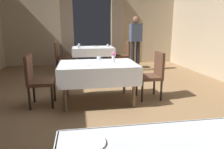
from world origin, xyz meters
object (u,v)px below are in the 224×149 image
glass_far_b (108,45)px  plate_mid_b (85,65)px  chair_mid_left (37,78)px  plate_far_d (94,46)px  dining_table_far (93,50)px  glass_far_c (78,47)px  plate_near_c (87,143)px  flower_vase_mid (113,57)px  glass_mid_c (99,58)px  glass_far_a (79,45)px  chair_far_left (60,55)px  chair_mid_right (153,73)px  chair_far_right (124,54)px  person_waiter_by_doorway (136,39)px  dining_table_mid (98,69)px

glass_far_b → plate_mid_b: bearing=-104.7°
chair_mid_left → glass_far_b: size_ratio=10.96×
plate_mid_b → plate_far_d: bearing=82.9°
dining_table_far → glass_far_c: bearing=-149.3°
plate_near_c → glass_far_c: glass_far_c is taller
flower_vase_mid → glass_far_c: 2.80m
chair_mid_left → glass_mid_c: size_ratio=10.76×
glass_mid_c → glass_far_a: size_ratio=0.88×
glass_far_a → plate_mid_b: bearing=-88.7°
chair_far_left → plate_near_c: chair_far_left is taller
glass_far_b → plate_near_c: bearing=-99.3°
chair_mid_right → glass_far_a: size_ratio=9.43×
chair_far_right → glass_mid_c: chair_far_right is taller
glass_far_a → person_waiter_by_doorway: (1.76, -0.72, 0.22)m
flower_vase_mid → glass_far_b: 3.15m
dining_table_far → chair_far_left: bearing=179.6°
plate_mid_b → glass_far_a: size_ratio=1.97×
glass_far_a → person_waiter_by_doorway: person_waiter_by_doorway is taller
chair_mid_left → glass_far_a: 3.46m
plate_near_c → glass_far_a: size_ratio=2.26×
glass_far_c → plate_near_c: bearing=-89.7°
chair_far_right → plate_far_d: (-0.99, 0.28, 0.24)m
plate_mid_b → glass_far_b: (0.87, 3.33, 0.04)m
flower_vase_mid → plate_mid_b: (-0.54, -0.20, -0.10)m
dining_table_mid → plate_far_d: (0.19, 3.31, 0.11)m
dining_table_mid → glass_mid_c: bearing=80.2°
person_waiter_by_doorway → chair_far_right: bearing=121.0°
person_waiter_by_doorway → glass_mid_c: bearing=-121.1°
dining_table_mid → person_waiter_by_doorway: 3.00m
chair_far_left → plate_far_d: 1.18m
dining_table_mid → glass_mid_c: (0.05, 0.29, 0.14)m
chair_far_right → flower_vase_mid: bearing=-106.4°
plate_mid_b → glass_far_c: glass_far_c is taller
flower_vase_mid → plate_mid_b: bearing=-159.7°
flower_vase_mid → plate_far_d: size_ratio=0.89×
plate_near_c → chair_mid_right: bearing=62.4°
chair_mid_right → glass_far_c: chair_mid_right is taller
dining_table_mid → plate_near_c: size_ratio=6.39×
plate_mid_b → plate_far_d: 3.52m
chair_far_left → plate_mid_b: size_ratio=4.78×
plate_far_d → person_waiter_by_doorway: person_waiter_by_doorway is taller
chair_mid_right → chair_far_right: (0.09, 3.00, 0.00)m
glass_far_a → glass_far_b: (0.95, -0.18, -0.01)m
plate_mid_b → glass_far_b: size_ratio=2.29×
chair_far_left → glass_far_b: 1.59m
chair_far_right → plate_near_c: chair_far_right is taller
plate_near_c → plate_mid_b: (0.08, 2.48, 0.00)m
dining_table_far → chair_mid_right: 3.14m
chair_far_left → glass_mid_c: bearing=-70.4°
dining_table_mid → chair_mid_right: size_ratio=1.53×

